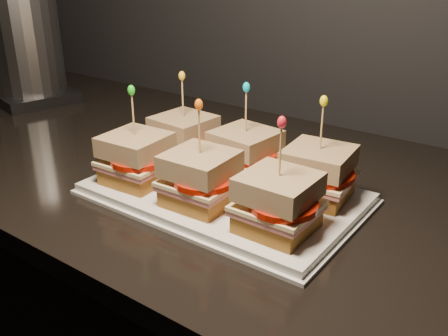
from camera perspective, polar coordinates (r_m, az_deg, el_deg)
The scene contains 48 objects.
granite_slab at distance 0.99m, azimuth -4.29°, elevation 0.13°, with size 2.21×0.74×0.04m, color black.
platter at distance 0.82m, azimuth 0.00°, elevation -2.94°, with size 0.43×0.27×0.02m, color white.
platter_rim at distance 0.83m, azimuth 0.00°, elevation -3.31°, with size 0.44×0.28×0.01m, color white.
sandwich_0_bread_bot at distance 0.94m, azimuth -4.54°, elevation 1.83°, with size 0.09×0.09×0.03m, color brown.
sandwich_0_ham at distance 0.93m, azimuth -4.57°, elevation 2.81°, with size 0.10×0.10×0.01m, color #B95E5D.
sandwich_0_cheese at distance 0.93m, azimuth -4.59°, elevation 3.22°, with size 0.11×0.10×0.01m, color #FCE09D.
sandwich_0_tomato at distance 0.91m, azimuth -4.27°, elevation 3.40°, with size 0.09×0.09×0.01m, color #B11706.
sandwich_0_bread_top at distance 0.92m, azimuth -4.64°, elevation 4.88°, with size 0.10×0.10×0.03m, color #5C3416.
sandwich_0_pick at distance 0.90m, azimuth -4.74°, elevation 7.68°, with size 0.00×0.00×0.09m, color tan.
sandwich_0_frill at distance 0.89m, azimuth -4.84°, elevation 10.46°, with size 0.01×0.01×0.02m, color #F5A722.
sandwich_1_bread_bot at distance 0.86m, azimuth 2.40°, elevation -0.14°, with size 0.09×0.09×0.03m, color brown.
sandwich_1_ham at distance 0.85m, azimuth 2.42°, elevation 0.92°, with size 0.10×0.10×0.01m, color #B95E5D.
sandwich_1_cheese at distance 0.85m, azimuth 2.43°, elevation 1.36°, with size 0.11×0.10×0.01m, color #FCE09D.
sandwich_1_tomato at distance 0.84m, azimuth 2.89°, elevation 1.52°, with size 0.09×0.09×0.01m, color #B11706.
sandwich_1_bread_top at distance 0.84m, azimuth 2.46°, elevation 3.15°, with size 0.10×0.10×0.03m, color #5C3416.
sandwich_1_pick at distance 0.83m, azimuth 2.52°, elevation 6.18°, with size 0.00×0.00×0.09m, color tan.
sandwich_1_frill at distance 0.81m, azimuth 2.57°, elevation 9.21°, with size 0.01×0.01×0.02m, color #04B5C0.
sandwich_2_bread_bot at distance 0.80m, azimuth 10.53°, elevation -2.43°, with size 0.09×0.09×0.03m, color brown.
sandwich_2_ham at distance 0.79m, azimuth 10.62°, elevation -1.32°, with size 0.10×0.10×0.01m, color #B95E5D.
sandwich_2_cheese at distance 0.79m, azimuth 10.66°, elevation -0.86°, with size 0.11×0.10×0.01m, color #FCE09D.
sandwich_2_tomato at distance 0.78m, azimuth 11.30°, elevation -0.71°, with size 0.09×0.09×0.01m, color #B11706.
sandwich_2_bread_top at distance 0.78m, azimuth 10.81°, elevation 1.05°, with size 0.10×0.10×0.03m, color #5C3416.
sandwich_2_pick at distance 0.76m, azimuth 11.08°, elevation 4.28°, with size 0.00×0.00×0.09m, color tan.
sandwich_2_frill at distance 0.75m, azimuth 11.34°, elevation 7.53°, with size 0.01×0.01×0.02m, color yellow.
sandwich_3_bread_bot at distance 0.85m, azimuth -9.85°, elevation -0.65°, with size 0.09×0.09×0.03m, color brown.
sandwich_3_ham at distance 0.85m, azimuth -9.93°, elevation 0.41°, with size 0.10×0.10×0.01m, color #B95E5D.
sandwich_3_cheese at distance 0.84m, azimuth -9.96°, elevation 0.85°, with size 0.11×0.10×0.01m, color #FCE09D.
sandwich_3_tomato at distance 0.83m, azimuth -9.71°, elevation 1.01°, with size 0.09×0.09×0.01m, color #B11706.
sandwich_3_bread_top at distance 0.83m, azimuth -10.09°, elevation 2.65°, with size 0.10×0.10×0.03m, color #5C3416.
sandwich_3_pick at distance 0.82m, azimuth -10.32°, elevation 5.69°, with size 0.00×0.00×0.09m, color tan.
sandwich_3_frill at distance 0.81m, azimuth -10.55°, elevation 8.73°, with size 0.01×0.01×0.02m, color green.
sandwich_4_bread_bot at distance 0.77m, azimuth -2.69°, elevation -3.10°, with size 0.09×0.09×0.03m, color brown.
sandwich_4_ham at distance 0.76m, azimuth -2.71°, elevation -1.94°, with size 0.10×0.10×0.01m, color #B95E5D.
sandwich_4_cheese at distance 0.76m, azimuth -2.72°, elevation -1.46°, with size 0.11×0.10×0.01m, color #FCE09D.
sandwich_4_tomato at distance 0.75m, azimuth -2.30°, elevation -1.33°, with size 0.09×0.09×0.01m, color #B11706.
sandwich_4_bread_top at distance 0.75m, azimuth -2.76°, elevation 0.51°, with size 0.10×0.10×0.03m, color #5C3416.
sandwich_4_pick at distance 0.73m, azimuth -2.83°, elevation 3.87°, with size 0.00×0.00×0.09m, color tan.
sandwich_4_frill at distance 0.72m, azimuth -2.90°, elevation 7.25°, with size 0.01×0.01×0.02m, color orange.
sandwich_5_bread_bot at distance 0.70m, azimuth 6.08°, elevation -6.01°, with size 0.09×0.09×0.03m, color brown.
sandwich_5_ham at distance 0.69m, azimuth 6.14°, elevation -4.77°, with size 0.10×0.10×0.01m, color #B95E5D.
sandwich_5_cheese at distance 0.69m, azimuth 6.17°, elevation -4.26°, with size 0.11×0.10×0.01m, color #FCE09D.
sandwich_5_tomato at distance 0.68m, azimuth 6.81°, elevation -4.16°, with size 0.09×0.09×0.01m, color #B11706.
sandwich_5_bread_top at distance 0.68m, azimuth 6.27°, elevation -2.13°, with size 0.10×0.10×0.03m, color #5C3416.
sandwich_5_pick at distance 0.66m, azimuth 6.44°, elevation 1.51°, with size 0.00×0.00×0.09m, color tan.
sandwich_5_frill at distance 0.64m, azimuth 6.62°, elevation 5.22°, with size 0.01×0.01×0.02m, color red.
appliance_base at distance 1.48m, azimuth -21.14°, elevation 7.83°, with size 0.23×0.19×0.03m, color #262628.
appliance_body at distance 1.46m, azimuth -21.95°, elevation 13.10°, with size 0.19×0.19×0.25m, color silver.
appliance at distance 1.46m, azimuth -21.92°, elevation 12.92°, with size 0.23×0.19×0.30m, color silver, non-canonical shape.
Camera 1 is at (0.37, 0.95, 1.31)m, focal length 40.00 mm.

